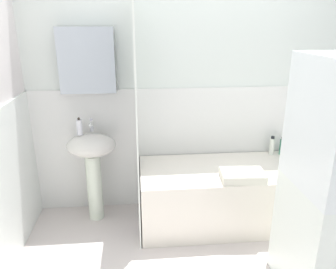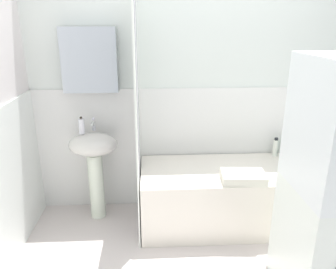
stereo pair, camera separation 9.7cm
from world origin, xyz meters
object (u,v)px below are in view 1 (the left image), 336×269
Objects in this scene: soap_dispenser at (79,127)px; towel_folded at (243,176)px; sink at (92,158)px; body_wash_bottle at (283,146)px; bathtub at (223,195)px; shampoo_bottle at (272,146)px.

soap_dispenser is 1.47m from towel_folded.
towel_folded is at bearing -17.28° from sink.
soap_dispenser is 1.95m from body_wash_bottle.
bathtub is 0.40m from towel_folded.
bathtub is at bearing -7.84° from sink.
towel_folded is at bearing -68.41° from bathtub.
shampoo_bottle reaches higher than towel_folded.
bathtub is (1.27, -0.18, -0.64)m from soap_dispenser.
shampoo_bottle is at bearing 27.02° from bathtub.
body_wash_bottle is 0.76m from towel_folded.
soap_dispenser is 1.44m from bathtub.
soap_dispenser is at bearing 172.16° from bathtub.
sink is 1.34m from towel_folded.
soap_dispenser is 0.45× the size of towel_folded.
towel_folded is (-0.46, -0.51, -0.05)m from shampoo_bottle.
sink is 0.31m from soap_dispenser.
shampoo_bottle is 0.69m from towel_folded.
towel_folded is at bearing -138.21° from body_wash_bottle.
soap_dispenser reaches higher than shampoo_bottle.
bathtub is 0.79m from body_wash_bottle.
bathtub is 4.25× the size of towel_folded.
soap_dispenser is (-0.09, 0.01, 0.29)m from sink.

